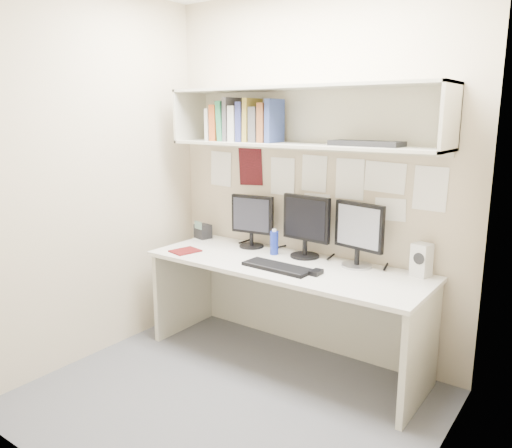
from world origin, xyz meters
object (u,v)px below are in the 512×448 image
Objects in this scene: desk at (284,312)px; speaker at (421,260)px; monitor_center at (306,224)px; monitor_right at (359,232)px; keyboard at (277,267)px; maroon_notebook at (185,251)px; monitor_left at (252,219)px; desk_phone at (203,231)px.

speaker is (0.85, 0.26, 0.47)m from desk.
monitor_center reaches higher than speaker.
monitor_right is 0.59m from keyboard.
maroon_notebook reaches higher than desk.
monitor_center reaches higher than desk.
monitor_center is at bearing -8.66° from monitor_left.
maroon_notebook is (-1.20, -0.41, -0.23)m from monitor_right.
monitor_right is at bearing 44.41° from keyboard.
maroon_notebook is (-1.62, -0.46, -0.10)m from speaker.
monitor_left is 0.90× the size of monitor_center.
speaker is 1.68m from maroon_notebook.
desk_phone is at bearing 173.14° from monitor_left.
monitor_left is 0.83× the size of keyboard.
keyboard is at bearing -46.16° from monitor_left.
monitor_right reaches higher than speaker.
speaker is at bearing -6.73° from monitor_left.
monitor_left reaches higher than desk_phone.
desk is at bearing -150.90° from speaker.
desk is 4.49× the size of monitor_center.
maroon_notebook is at bearing -136.53° from monitor_left.
speaker reaches higher than maroon_notebook.
speaker is (0.82, 0.41, 0.09)m from keyboard.
monitor_right is (0.40, 0.00, -0.00)m from monitor_center.
desk is 0.78m from monitor_right.
maroon_notebook is (-0.80, -0.05, -0.01)m from keyboard.
monitor_left is 0.48m from monitor_center.
desk is 13.29× the size of desk_phone.
desk_phone is (-0.18, 0.40, 0.05)m from maroon_notebook.
monitor_center is at bearing -164.99° from speaker.
keyboard is (0.48, -0.37, -0.21)m from monitor_left.
monitor_center is 2.96× the size of desk_phone.
monitor_left is at bearing 15.70° from desk_phone.
keyboard is (-0.41, -0.37, -0.23)m from monitor_right.
monitor_left reaches higher than speaker.
maroon_notebook is at bearing -174.22° from keyboard.
maroon_notebook is (-0.76, -0.19, 0.37)m from desk.
desk_phone is at bearing -167.70° from monitor_right.
keyboard is 0.92m from speaker.
speaker is 1.79m from desk_phone.
maroon_notebook is at bearing -52.10° from desk_phone.
monitor_right is at bearing 4.99° from monitor_center.
desk is 0.87m from maroon_notebook.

